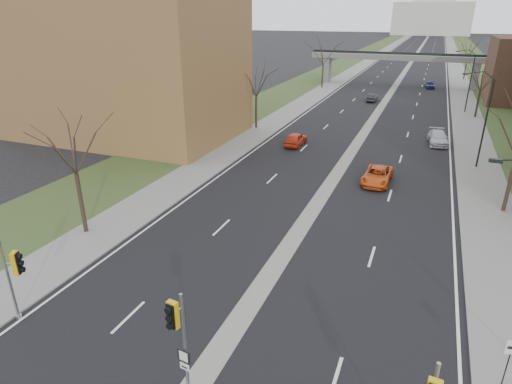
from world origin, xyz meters
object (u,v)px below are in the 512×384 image
Objects in this scene: signal_pole_median at (179,332)px; car_right_mid at (438,138)px; car_left_far at (372,98)px; speed_limit_sign at (510,355)px; car_right_near at (377,175)px; signal_pole_left at (5,260)px; car_left_near at (296,139)px; car_right_far at (430,85)px.

signal_pole_median is 0.98× the size of car_right_mid.
car_left_far is (-1.99, 62.87, -2.66)m from signal_pole_median.
speed_limit_sign reaches higher than car_left_far.
signal_pole_median is 0.98× the size of car_right_near.
signal_pole_left is 1.38× the size of car_left_far.
signal_pole_median reaches higher than speed_limit_sign.
car_right_mid is (17.85, 39.27, -2.66)m from signal_pole_left.
signal_pole_left is 28.06m from car_right_near.
car_left_near is at bearing 104.94° from speed_limit_sign.
car_left_near is at bearing 142.03° from car_right_near.
signal_pole_left is 9.60m from signal_pole_median.
car_left_near is 0.87× the size of car_right_mid.
car_left_near is 48.72m from car_right_far.
car_left_near is 29.30m from car_left_far.
car_left_near reaches higher than car_right_near.
car_left_near is at bearing -112.39° from car_right_far.
signal_pole_left reaches higher than signal_pole_median.
signal_pole_left is 1.07× the size of car_right_mid.
signal_pole_left is at bearing -108.75° from car_right_far.
car_right_mid is (10.30, -22.55, 0.08)m from car_left_far.
car_left_near is 1.12× the size of car_left_far.
signal_pole_left is at bearing 84.83° from car_left_near.
car_left_far is (4.15, 29.01, -0.10)m from car_left_near.
signal_pole_left is at bearing 83.81° from car_left_far.
car_left_near is at bearing -162.41° from car_right_mid.
signal_pole_median reaches higher than car_right_far.
car_left_far is 0.78× the size of car_right_mid.
car_right_mid is 40.66m from car_right_far.
car_right_mid is at bearing 41.17° from signal_pole_left.
car_left_near is at bearing 59.71° from signal_pole_left.
signal_pole_left is 62.34m from car_left_far.
car_left_far is (-13.02, 57.75, -1.06)m from speed_limit_sign.
car_left_far is 19.92m from car_right_far.
car_right_near is (13.19, 24.62, -2.69)m from signal_pole_left.
speed_limit_sign is at bearing -93.97° from car_right_far.
car_right_far is (2.77, 55.26, -0.02)m from car_right_near.
car_left_near is 12.76m from car_right_near.
speed_limit_sign is 35.32m from car_right_mid.
car_left_far is at bearing -97.41° from car_left_near.
signal_pole_median is 1.26× the size of car_left_far.
car_left_far is at bearing 100.57° from car_right_near.
car_right_near is (-7.38, 20.56, -1.00)m from speed_limit_sign.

